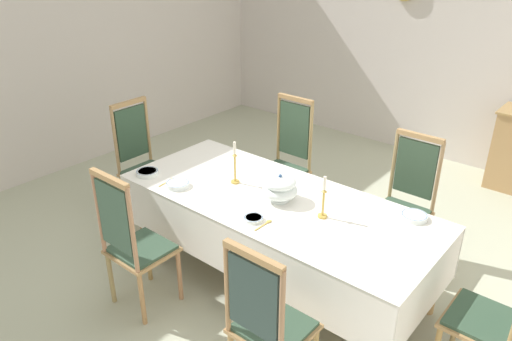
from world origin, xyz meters
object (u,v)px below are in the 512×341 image
chair_north_a (286,159)px  spoon_primary (170,180)px  candlestick_west (235,166)px  bowl_near_left (178,184)px  chair_south_b (267,321)px  spoon_secondary (267,223)px  soup_tureen (280,188)px  chair_south_a (133,241)px  chair_head_west (142,161)px  bowl_far_right (147,172)px  dining_table (276,207)px  candlestick_east (323,201)px  bowl_near_right (254,218)px  chair_head_east (497,313)px  chair_north_b (405,200)px  bowl_far_left (414,216)px

chair_north_a → spoon_primary: bearing=77.8°
candlestick_west → bowl_near_left: candlestick_west is taller
chair_south_b → spoon_secondary: chair_south_b is taller
soup_tureen → candlestick_west: 0.46m
chair_south_a → chair_head_west: chair_head_west is taller
bowl_far_right → spoon_primary: size_ratio=1.07×
bowl_near_left → dining_table: bearing=25.5°
chair_south_a → bowl_near_left: chair_south_a is taller
chair_north_a → candlestick_east: size_ratio=3.70×
soup_tureen → bowl_far_right: 1.20m
dining_table → chair_south_a: 1.11m
candlestick_west → bowl_near_left: (-0.31, -0.35, -0.13)m
candlestick_west → bowl_far_right: candlestick_west is taller
bowl_near_left → spoon_secondary: bearing=1.6°
bowl_near_left → bowl_near_right: bowl_near_left is taller
chair_south_a → bowl_far_right: chair_south_a is taller
chair_north_a → bowl_far_right: (-0.51, -1.31, 0.18)m
candlestick_west → bowl_far_right: size_ratio=1.92×
chair_head_east → spoon_primary: chair_head_east is taller
dining_table → chair_head_west: (-1.67, -0.00, -0.09)m
dining_table → soup_tureen: (0.04, -0.00, 0.18)m
dining_table → chair_north_a: size_ratio=2.09×
chair_south_a → spoon_secondary: bearing=38.5°
bowl_near_right → spoon_primary: size_ratio=0.80×
chair_north_a → spoon_secondary: bearing=121.2°
chair_south_a → candlestick_west: size_ratio=3.21×
chair_north_a → chair_north_b: 1.25m
chair_south_a → bowl_far_left: (1.54, 1.34, 0.19)m
dining_table → candlestick_west: candlestick_west is taller
soup_tureen → spoon_primary: 0.96m
dining_table → bowl_near_right: (0.07, -0.35, 0.09)m
dining_table → spoon_secondary: spoon_secondary is taller
candlestick_west → chair_head_west: bearing=180.0°
chair_south_a → bowl_near_left: (-0.14, 0.58, 0.19)m
chair_south_a → candlestick_east: chair_south_a is taller
candlestick_west → spoon_primary: bearing=-143.4°
chair_north_a → bowl_near_left: (-0.14, -1.29, 0.18)m
chair_south_b → candlestick_west: size_ratio=3.09×
bowl_near_left → spoon_primary: (-0.13, 0.03, -0.02)m
dining_table → candlestick_west: 0.48m
chair_south_a → bowl_near_left: bearing=104.0°
bowl_near_left → bowl_near_right: 0.81m
chair_head_east → bowl_far_left: bearing=60.8°
chair_head_east → bowl_near_right: bearing=102.5°
dining_table → chair_head_east: 1.67m
chair_head_west → bowl_near_right: bearing=78.6°
bowl_near_right → bowl_far_left: bowl_far_left is taller
chair_head_west → spoon_primary: 0.89m
chair_head_east → bowl_near_right: 1.65m
chair_south_b → soup_tureen: bearing=123.9°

